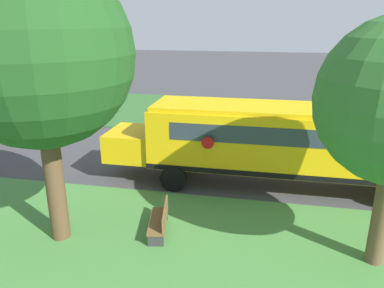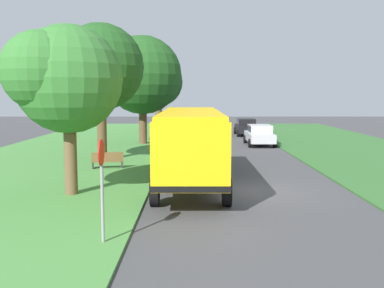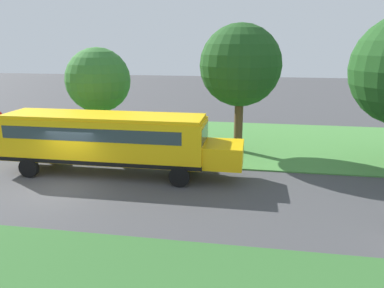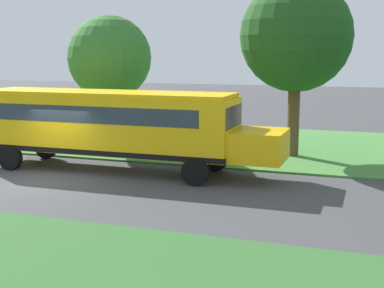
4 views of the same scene
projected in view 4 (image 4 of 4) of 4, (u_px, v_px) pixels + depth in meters
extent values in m
plane|color=#424244|center=(46.00, 180.00, 19.75)|extent=(120.00, 120.00, 0.00)
cube|color=#47843D|center=(152.00, 139.00, 29.06)|extent=(12.00, 80.00, 0.08)
cube|color=yellow|center=(106.00, 123.00, 21.21)|extent=(2.50, 10.50, 2.20)
cube|color=yellow|center=(259.00, 145.00, 19.31)|extent=(2.20, 1.90, 1.10)
cube|color=yellow|center=(105.00, 93.00, 21.01)|extent=(2.35, 10.29, 0.16)
cube|color=black|center=(106.00, 147.00, 21.37)|extent=(2.54, 10.54, 0.20)
cube|color=#2D3842|center=(98.00, 111.00, 21.23)|extent=(2.53, 9.24, 0.64)
cube|color=#2D3842|center=(232.00, 117.00, 19.46)|extent=(2.25, 0.12, 0.80)
cylinder|color=red|center=(186.00, 118.00, 21.59)|extent=(0.03, 0.44, 0.44)
cylinder|color=black|center=(216.00, 159.00, 21.26)|extent=(0.30, 1.00, 1.00)
cylinder|color=black|center=(196.00, 172.00, 18.93)|extent=(0.30, 1.00, 1.00)
cylinder|color=black|center=(46.00, 147.00, 23.79)|extent=(0.30, 1.00, 1.00)
cylinder|color=black|center=(10.00, 158.00, 21.46)|extent=(0.30, 1.00, 1.00)
cylinder|color=brown|center=(111.00, 119.00, 26.21)|extent=(0.48, 0.48, 2.91)
sphere|color=#33702D|center=(110.00, 58.00, 25.71)|extent=(4.03, 4.03, 4.03)
sphere|color=#33702D|center=(105.00, 52.00, 26.59)|extent=(2.90, 2.90, 2.90)
cylinder|color=brown|center=(293.00, 118.00, 23.85)|extent=(0.53, 0.53, 3.55)
sphere|color=#1E4C1C|center=(296.00, 36.00, 23.24)|extent=(4.90, 4.90, 4.90)
sphere|color=#1E4C1C|center=(292.00, 40.00, 22.85)|extent=(2.93, 2.93, 2.93)
cube|color=brown|center=(229.00, 147.00, 24.21)|extent=(1.67, 0.79, 0.08)
cube|color=brown|center=(224.00, 141.00, 24.20)|extent=(1.58, 0.36, 0.44)
cube|color=#333333|center=(227.00, 155.00, 23.53)|extent=(0.16, 0.46, 0.45)
cube|color=#333333|center=(230.00, 149.00, 24.97)|extent=(0.16, 0.46, 0.45)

